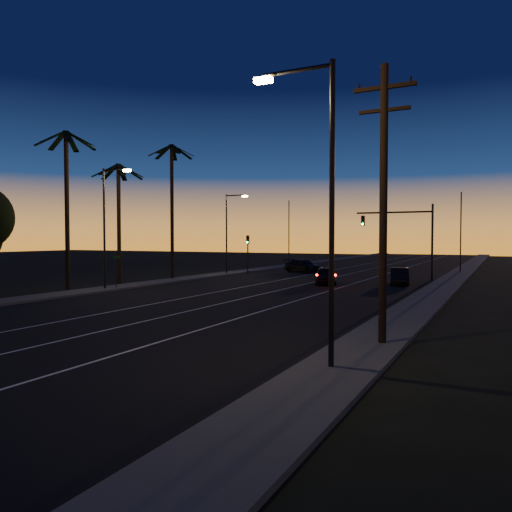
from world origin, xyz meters
The scene contains 21 objects.
road centered at (0.00, 30.00, 0.01)m, with size 20.00×170.00×0.01m, color black.
sidewalk_left centered at (-11.20, 30.00, 0.08)m, with size 2.40×170.00×0.16m, color #3C3C39.
sidewalk_right centered at (11.20, 30.00, 0.08)m, with size 2.40×170.00×0.16m, color #3C3C39.
lane_stripe_left centered at (-3.00, 30.00, 0.02)m, with size 0.12×160.00×0.01m, color silver.
lane_stripe_mid centered at (0.50, 30.00, 0.02)m, with size 0.12×160.00×0.01m, color silver.
lane_stripe_right centered at (4.00, 30.00, 0.02)m, with size 0.12×160.00×0.01m, color silver.
palm_near centered at (-12.60, 18.00, 7.07)m, with size 4.25×4.16×11.53m.
palm_mid centered at (-13.20, 24.00, 6.25)m, with size 4.25×4.16×10.03m.
palm_far centered at (-12.20, 30.00, 7.61)m, with size 4.25×4.16×12.53m.
streetlight_left_near centered at (-10.70, 20.00, 5.32)m, with size 2.55×0.26×9.00m.
streetlight_left_far centered at (-10.69, 38.00, 5.06)m, with size 2.55×0.26×8.50m.
streetlight_right_near centered at (10.70, 6.00, 5.32)m, with size 2.55×0.26×9.00m.
street_sign centered at (-10.80, 21.00, 1.66)m, with size 0.70×0.06×2.60m.
utility_pole centered at (11.60, 10.00, 5.32)m, with size 2.20×0.28×10.00m.
signal_mast centered at (7.14, 39.99, 4.78)m, with size 7.10×0.41×7.00m.
signal_post centered at (-9.50, 39.98, 2.89)m, with size 0.28×0.37×4.20m.
far_pole_left centered at (-11.00, 55.00, 4.50)m, with size 0.14×0.14×9.00m, color black.
far_pole_right centered at (11.00, 52.00, 4.50)m, with size 0.14×0.14×9.00m, color black.
lead_car centered at (1.99, 32.09, 0.74)m, with size 3.19×5.02×1.45m.
right_car centered at (7.62, 34.54, 0.70)m, with size 2.28×4.39×1.38m.
cross_car centered at (-4.69, 44.33, 0.74)m, with size 5.38×3.90×1.45m.
Camera 1 is at (15.50, -7.86, 3.90)m, focal length 35.00 mm.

